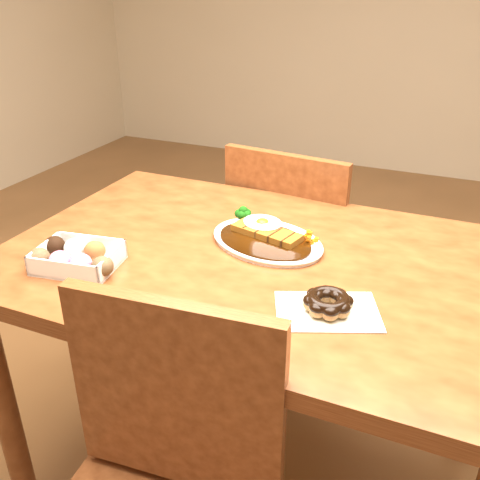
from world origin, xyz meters
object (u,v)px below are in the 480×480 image
at_px(chair_far, 297,255).
at_px(donut_box, 76,257).
at_px(pon_de_ring, 328,303).
at_px(table, 257,292).
at_px(katsu_curry_plate, 266,237).

distance_m(chair_far, donut_box, 0.85).
xyz_separation_m(chair_far, donut_box, (-0.29, -0.74, 0.30)).
relative_size(donut_box, pon_de_ring, 0.88).
height_order(chair_far, pon_de_ring, chair_far).
bearing_deg(chair_far, table, 103.18).
distance_m(table, pon_de_ring, 0.29).
height_order(table, donut_box, donut_box).
bearing_deg(katsu_curry_plate, pon_de_ring, -47.00).
relative_size(chair_far, donut_box, 4.12).
xyz_separation_m(table, chair_far, (-0.06, 0.54, -0.17)).
bearing_deg(katsu_curry_plate, table, -84.09).
distance_m(donut_box, pon_de_ring, 0.57).
xyz_separation_m(table, donut_box, (-0.36, -0.21, 0.12)).
height_order(table, katsu_curry_plate, katsu_curry_plate).
bearing_deg(table, chair_far, 96.81).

